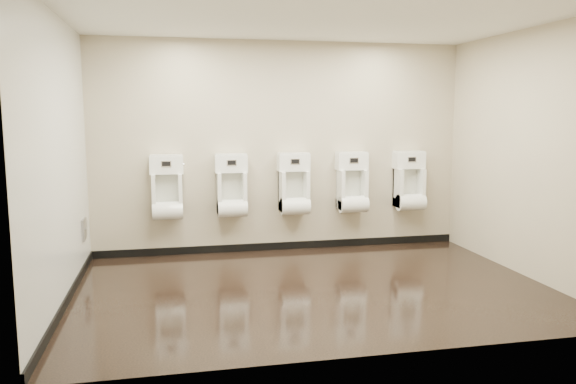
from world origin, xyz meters
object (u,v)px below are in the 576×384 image
Objects in this scene: urinal_1 at (232,190)px; urinal_3 at (352,187)px; access_panel at (84,229)px; urinal_2 at (294,188)px; urinal_4 at (409,185)px; urinal_0 at (167,192)px.

urinal_1 and urinal_3 have the same top height.
access_panel is 0.31× the size of urinal_1.
urinal_4 is (1.65, 0.00, 0.00)m from urinal_2.
urinal_0 is (0.97, 0.41, 0.36)m from access_panel.
access_panel is 0.31× the size of urinal_2.
urinal_0 is 2.47m from urinal_3.
urinal_0 is 1.00× the size of urinal_4.
access_panel is 1.11m from urinal_0.
urinal_4 is at bearing 5.43° from access_panel.
urinal_2 is 1.00× the size of urinal_4.
urinal_3 is (3.44, 0.41, 0.36)m from access_panel.
urinal_0 and urinal_4 have the same top height.
urinal_0 is at bearing 180.00° from urinal_3.
access_panel is 0.31× the size of urinal_4.
urinal_2 and urinal_4 have the same top height.
urinal_1 is 1.65m from urinal_3.
urinal_2 is (2.63, 0.41, 0.36)m from access_panel.
urinal_2 and urinal_3 have the same top height.
urinal_0 is 0.82m from urinal_1.
urinal_2 is (0.84, 0.00, 0.00)m from urinal_1.
urinal_0 reaches higher than access_panel.
access_panel is 0.31× the size of urinal_0.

